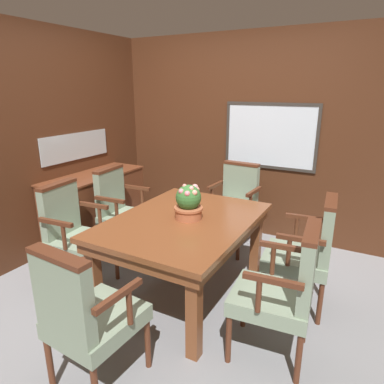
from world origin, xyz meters
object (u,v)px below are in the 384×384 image
object	(u,v)px
chair_right_near	(284,288)
chair_right_far	(307,249)
chair_left_far	(121,209)
chair_head_far	(235,203)
sideboard_cabinet	(96,208)
dining_table	(184,229)
potted_plant	(189,202)
chair_head_near	(86,313)
chair_left_near	(74,231)

from	to	relation	value
chair_right_near	chair_right_far	distance (m)	0.67
chair_left_far	chair_right_near	bearing A→B (deg)	-113.70
chair_head_far	sideboard_cabinet	xyz separation A→B (m)	(-1.54, -0.65, -0.12)
dining_table	potted_plant	size ratio (longest dim) A/B	4.89
chair_head_near	sideboard_cabinet	world-z (taller)	chair_head_near
dining_table	chair_left_near	distance (m)	1.05
chair_right_near	potted_plant	bearing A→B (deg)	-117.53
dining_table	chair_right_near	xyz separation A→B (m)	(0.97, -0.35, -0.10)
chair_left_near	chair_head_near	bearing A→B (deg)	-135.20
chair_left_far	chair_right_far	xyz separation A→B (m)	(1.98, -0.03, 0.00)
chair_right_near	potted_plant	world-z (taller)	potted_plant
chair_head_far	chair_right_far	distance (m)	1.27
dining_table	chair_head_far	xyz separation A→B (m)	(0.03, 1.14, -0.10)
chair_right_near	chair_head_far	bearing A→B (deg)	-153.32
chair_left_far	sideboard_cabinet	size ratio (longest dim) A/B	0.76
dining_table	chair_right_far	distance (m)	1.05
dining_table	chair_left_far	world-z (taller)	chair_left_far
potted_plant	sideboard_cabinet	xyz separation A→B (m)	(-1.54, 0.46, -0.46)
chair_left_near	chair_right_near	bearing A→B (deg)	-95.39
chair_right_far	sideboard_cabinet	world-z (taller)	chair_right_far
chair_right_far	potted_plant	world-z (taller)	potted_plant
chair_head_far	sideboard_cabinet	size ratio (longest dim) A/B	0.76
dining_table	chair_right_far	bearing A→B (deg)	17.78
potted_plant	sideboard_cabinet	world-z (taller)	potted_plant
chair_head_far	chair_right_far	size ratio (longest dim) A/B	1.00
chair_right_far	chair_right_near	bearing A→B (deg)	-7.59
dining_table	chair_head_near	bearing A→B (deg)	-89.70
chair_left_far	sideboard_cabinet	world-z (taller)	chair_left_far
sideboard_cabinet	chair_right_far	bearing A→B (deg)	-3.84
potted_plant	chair_right_near	bearing A→B (deg)	-21.81
chair_right_near	chair_left_far	bearing A→B (deg)	-115.15
chair_left_far	potted_plant	xyz separation A→B (m)	(1.02, -0.32, 0.34)
chair_head_near	sideboard_cabinet	xyz separation A→B (m)	(-1.52, 1.66, -0.12)
chair_right_near	potted_plant	distance (m)	1.06
chair_head_near	chair_right_near	size ratio (longest dim) A/B	1.00
chair_right_near	chair_head_far	world-z (taller)	same
chair_left_far	chair_left_near	distance (m)	0.69
chair_head_near	chair_left_near	bearing A→B (deg)	-36.51
dining_table	chair_head_near	world-z (taller)	chair_head_near
chair_left_near	sideboard_cabinet	distance (m)	0.99
chair_head_far	chair_left_near	bearing A→B (deg)	-120.39
chair_head_far	potted_plant	size ratio (longest dim) A/B	3.20
chair_left_near	chair_right_far	bearing A→B (deg)	-76.76
chair_left_far	chair_right_far	distance (m)	1.98
dining_table	chair_head_far	bearing A→B (deg)	88.70
chair_left_far	potted_plant	bearing A→B (deg)	-111.47
chair_left_near	chair_right_far	xyz separation A→B (m)	(1.98, 0.66, 0.00)
chair_left_near	potted_plant	world-z (taller)	potted_plant
chair_left_far	dining_table	bearing A→B (deg)	-113.40
chair_right_near	sideboard_cabinet	size ratio (longest dim) A/B	0.76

